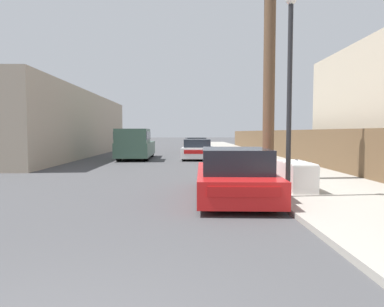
{
  "coord_description": "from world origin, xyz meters",
  "views": [
    {
      "loc": [
        1.02,
        -1.98,
        1.72
      ],
      "look_at": [
        1.3,
        12.09,
        0.84
      ],
      "focal_mm": 32.0,
      "sensor_mm": 36.0,
      "label": 1
    }
  ],
  "objects_px": {
    "car_parked_mid": "(198,150)",
    "car_parked_far": "(195,145)",
    "parked_sports_car_red": "(234,175)",
    "discarded_fridge": "(296,175)",
    "street_lamp": "(290,81)",
    "pickup_truck": "(135,144)",
    "utility_pole": "(269,66)"
  },
  "relations": [
    {
      "from": "car_parked_mid",
      "to": "car_parked_far",
      "type": "xyz_separation_m",
      "value": [
        0.08,
        8.1,
        -0.01
      ]
    },
    {
      "from": "parked_sports_car_red",
      "to": "discarded_fridge",
      "type": "bearing_deg",
      "value": 22.05
    },
    {
      "from": "parked_sports_car_red",
      "to": "street_lamp",
      "type": "height_order",
      "value": "street_lamp"
    },
    {
      "from": "parked_sports_car_red",
      "to": "pickup_truck",
      "type": "distance_m",
      "value": 13.53
    },
    {
      "from": "parked_sports_car_red",
      "to": "pickup_truck",
      "type": "bearing_deg",
      "value": 111.86
    },
    {
      "from": "car_parked_mid",
      "to": "car_parked_far",
      "type": "bearing_deg",
      "value": 93.12
    },
    {
      "from": "parked_sports_car_red",
      "to": "utility_pole",
      "type": "height_order",
      "value": "utility_pole"
    },
    {
      "from": "discarded_fridge",
      "to": "pickup_truck",
      "type": "xyz_separation_m",
      "value": [
        -6.27,
        12.14,
        0.45
      ]
    },
    {
      "from": "pickup_truck",
      "to": "street_lamp",
      "type": "bearing_deg",
      "value": 112.86
    },
    {
      "from": "pickup_truck",
      "to": "utility_pole",
      "type": "height_order",
      "value": "utility_pole"
    },
    {
      "from": "car_parked_far",
      "to": "parked_sports_car_red",
      "type": "bearing_deg",
      "value": -93.11
    },
    {
      "from": "parked_sports_car_red",
      "to": "street_lamp",
      "type": "bearing_deg",
      "value": -15.96
    },
    {
      "from": "car_parked_mid",
      "to": "utility_pole",
      "type": "xyz_separation_m",
      "value": [
        2.02,
        -10.38,
        3.34
      ]
    },
    {
      "from": "parked_sports_car_red",
      "to": "pickup_truck",
      "type": "relative_size",
      "value": 0.83
    },
    {
      "from": "pickup_truck",
      "to": "parked_sports_car_red",
      "type": "bearing_deg",
      "value": 108.57
    },
    {
      "from": "car_parked_mid",
      "to": "street_lamp",
      "type": "distance_m",
      "value": 13.84
    },
    {
      "from": "discarded_fridge",
      "to": "pickup_truck",
      "type": "bearing_deg",
      "value": 118.17
    },
    {
      "from": "discarded_fridge",
      "to": "parked_sports_car_red",
      "type": "bearing_deg",
      "value": -159.83
    },
    {
      "from": "parked_sports_car_red",
      "to": "car_parked_mid",
      "type": "distance_m",
      "value": 13.1
    },
    {
      "from": "discarded_fridge",
      "to": "parked_sports_car_red",
      "type": "relative_size",
      "value": 0.39
    },
    {
      "from": "discarded_fridge",
      "to": "utility_pole",
      "type": "relative_size",
      "value": 0.24
    },
    {
      "from": "discarded_fridge",
      "to": "street_lamp",
      "type": "relative_size",
      "value": 0.36
    },
    {
      "from": "parked_sports_car_red",
      "to": "utility_pole",
      "type": "xyz_separation_m",
      "value": [
        1.55,
        2.71,
        3.35
      ]
    },
    {
      "from": "parked_sports_car_red",
      "to": "utility_pole",
      "type": "bearing_deg",
      "value": 62.94
    },
    {
      "from": "discarded_fridge",
      "to": "car_parked_mid",
      "type": "distance_m",
      "value": 12.66
    },
    {
      "from": "parked_sports_car_red",
      "to": "car_parked_far",
      "type": "relative_size",
      "value": 1.1
    },
    {
      "from": "car_parked_far",
      "to": "street_lamp",
      "type": "height_order",
      "value": "street_lamp"
    },
    {
      "from": "discarded_fridge",
      "to": "street_lamp",
      "type": "bearing_deg",
      "value": -116.05
    },
    {
      "from": "discarded_fridge",
      "to": "car_parked_mid",
      "type": "xyz_separation_m",
      "value": [
        -2.31,
        12.44,
        0.1
      ]
    },
    {
      "from": "discarded_fridge",
      "to": "pickup_truck",
      "type": "height_order",
      "value": "pickup_truck"
    },
    {
      "from": "pickup_truck",
      "to": "street_lamp",
      "type": "xyz_separation_m",
      "value": [
        5.72,
        -13.22,
        2.01
      ]
    },
    {
      "from": "car_parked_mid",
      "to": "pickup_truck",
      "type": "relative_size",
      "value": 0.81
    }
  ]
}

